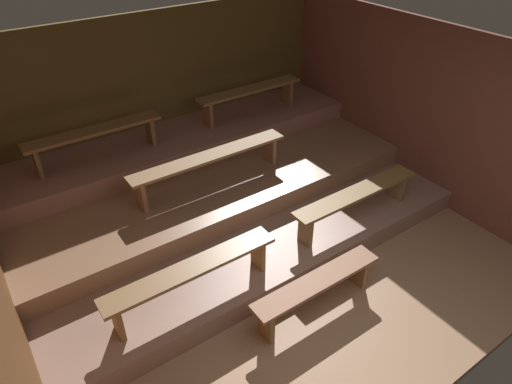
% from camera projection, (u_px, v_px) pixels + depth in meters
% --- Properties ---
extents(ground, '(5.76, 5.07, 0.08)m').
position_uv_depth(ground, '(249.00, 242.00, 5.40)').
color(ground, '#A07656').
extents(wall_back, '(5.76, 0.06, 2.21)m').
position_uv_depth(wall_back, '(160.00, 94.00, 6.21)').
color(wall_back, brown).
rests_on(wall_back, ground).
extents(wall_right, '(0.06, 5.07, 2.21)m').
position_uv_depth(wall_right, '(407.00, 104.00, 5.93)').
color(wall_right, brown).
rests_on(wall_right, ground).
extents(platform_lower, '(4.96, 3.09, 0.24)m').
position_uv_depth(platform_lower, '(223.00, 207.00, 5.71)').
color(platform_lower, '#96705F').
rests_on(platform_lower, ground).
extents(platform_middle, '(4.96, 2.16, 0.24)m').
position_uv_depth(platform_middle, '(204.00, 175.00, 5.89)').
color(platform_middle, '#956A4D').
rests_on(platform_middle, platform_lower).
extents(platform_upper, '(4.96, 1.00, 0.24)m').
position_uv_depth(platform_upper, '(182.00, 141.00, 6.14)').
color(platform_upper, '#A06A5D').
rests_on(platform_upper, platform_middle).
extents(bench_floor_center, '(1.43, 0.25, 0.39)m').
position_uv_depth(bench_floor_center, '(317.00, 287.00, 4.35)').
color(bench_floor_center, '#935E41').
rests_on(bench_floor_center, ground).
extents(bench_lower_left, '(1.72, 0.25, 0.39)m').
position_uv_depth(bench_lower_left, '(192.00, 273.00, 4.15)').
color(bench_lower_left, olive).
rests_on(bench_lower_left, platform_lower).
extents(bench_lower_right, '(1.72, 0.25, 0.39)m').
position_uv_depth(bench_lower_right, '(356.00, 197.00, 5.14)').
color(bench_lower_right, olive).
rests_on(bench_lower_right, platform_lower).
extents(bench_middle_center, '(2.01, 0.25, 0.39)m').
position_uv_depth(bench_middle_center, '(210.00, 160.00, 5.34)').
color(bench_middle_center, olive).
rests_on(bench_middle_center, platform_middle).
extents(bench_upper_left, '(1.62, 0.25, 0.39)m').
position_uv_depth(bench_upper_left, '(95.00, 136.00, 5.36)').
color(bench_upper_left, brown).
rests_on(bench_upper_left, platform_upper).
extents(bench_upper_right, '(1.62, 0.25, 0.39)m').
position_uv_depth(bench_upper_right, '(250.00, 94.00, 6.40)').
color(bench_upper_right, olive).
rests_on(bench_upper_right, platform_upper).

